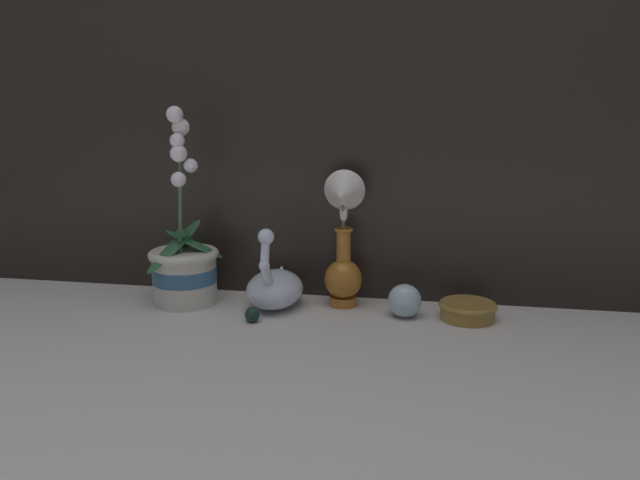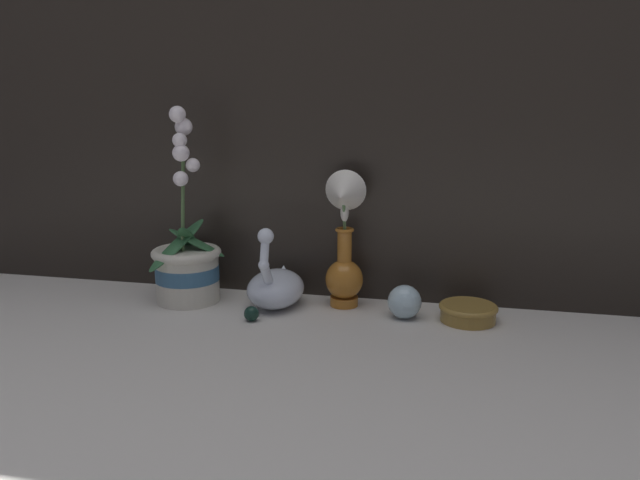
{
  "view_description": "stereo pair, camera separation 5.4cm",
  "coord_description": "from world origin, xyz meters",
  "px_view_note": "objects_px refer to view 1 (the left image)",
  "views": [
    {
      "loc": [
        0.22,
        -1.13,
        0.45
      ],
      "look_at": [
        0.0,
        0.12,
        0.16
      ],
      "focal_mm": 35.0,
      "sensor_mm": 36.0,
      "label": 1
    },
    {
      "loc": [
        0.28,
        -1.12,
        0.45
      ],
      "look_at": [
        0.0,
        0.12,
        0.16
      ],
      "focal_mm": 35.0,
      "sensor_mm": 36.0,
      "label": 2
    }
  ],
  "objects_px": {
    "amber_dish": "(468,309)",
    "orchid_potted_plant": "(184,264)",
    "blue_vase": "(343,243)",
    "glass_sphere": "(405,301)",
    "swan_figurine": "(275,286)"
  },
  "relations": [
    {
      "from": "amber_dish",
      "to": "orchid_potted_plant",
      "type": "bearing_deg",
      "value": -179.94
    },
    {
      "from": "blue_vase",
      "to": "glass_sphere",
      "type": "bearing_deg",
      "value": -17.5
    },
    {
      "from": "blue_vase",
      "to": "glass_sphere",
      "type": "distance_m",
      "value": 0.18
    },
    {
      "from": "orchid_potted_plant",
      "to": "blue_vase",
      "type": "height_order",
      "value": "orchid_potted_plant"
    },
    {
      "from": "blue_vase",
      "to": "amber_dish",
      "type": "distance_m",
      "value": 0.3
    },
    {
      "from": "orchid_potted_plant",
      "to": "swan_figurine",
      "type": "xyz_separation_m",
      "value": [
        0.2,
        0.01,
        -0.04
      ]
    },
    {
      "from": "swan_figurine",
      "to": "amber_dish",
      "type": "distance_m",
      "value": 0.41
    },
    {
      "from": "swan_figurine",
      "to": "glass_sphere",
      "type": "xyz_separation_m",
      "value": [
        0.28,
        -0.02,
        -0.01
      ]
    },
    {
      "from": "swan_figurine",
      "to": "orchid_potted_plant",
      "type": "bearing_deg",
      "value": -177.83
    },
    {
      "from": "orchid_potted_plant",
      "to": "blue_vase",
      "type": "xyz_separation_m",
      "value": [
        0.35,
        0.03,
        0.05
      ]
    },
    {
      "from": "swan_figurine",
      "to": "glass_sphere",
      "type": "relative_size",
      "value": 2.69
    },
    {
      "from": "glass_sphere",
      "to": "amber_dish",
      "type": "height_order",
      "value": "glass_sphere"
    },
    {
      "from": "glass_sphere",
      "to": "amber_dish",
      "type": "distance_m",
      "value": 0.13
    },
    {
      "from": "blue_vase",
      "to": "glass_sphere",
      "type": "relative_size",
      "value": 4.25
    },
    {
      "from": "glass_sphere",
      "to": "amber_dish",
      "type": "relative_size",
      "value": 0.59
    }
  ]
}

